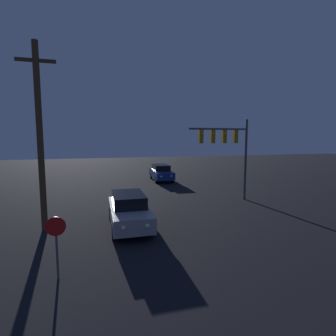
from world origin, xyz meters
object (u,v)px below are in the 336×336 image
Objects in this scene: car_far at (161,172)px; traffic_signal_mast at (228,144)px; car_near at (129,210)px; stop_sign at (56,237)px; utility_pole at (40,136)px.

traffic_signal_mast reaches higher than car_far.
car_near is 14.23m from car_far.
traffic_signal_mast is 2.83× the size of stop_sign.
car_near is 5.14m from stop_sign.
car_far is 10.46m from traffic_signal_mast.
traffic_signal_mast is at bearing 38.06° from stop_sign.
stop_sign is 0.23× the size of utility_pole.
stop_sign is (-2.77, -4.30, 0.52)m from car_near.
car_far is 19.27m from stop_sign.
car_near is 5.38m from utility_pole.
stop_sign reaches higher than car_far.
stop_sign is at bearing -76.38° from utility_pole.
traffic_signal_mast is (2.29, -9.72, 3.12)m from car_far.
utility_pole is at bearing 57.43° from car_far.
car_near is 0.99× the size of car_far.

